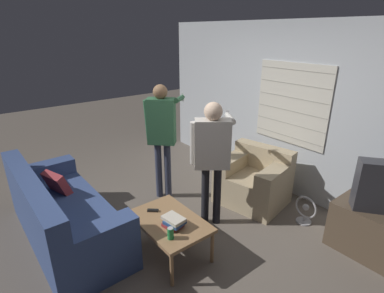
# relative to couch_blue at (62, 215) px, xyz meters

# --- Properties ---
(ground_plane) EXTENTS (16.00, 16.00, 0.00)m
(ground_plane) POSITION_rel_couch_blue_xyz_m (0.70, 1.15, -0.34)
(ground_plane) COLOR #665B51
(wall_back) EXTENTS (5.20, 0.08, 2.55)m
(wall_back) POSITION_rel_couch_blue_xyz_m (0.71, 3.18, 0.94)
(wall_back) COLOR #ADB2B7
(wall_back) RESTS_ON ground_plane
(couch_blue) EXTENTS (2.11, 0.88, 0.91)m
(couch_blue) POSITION_rel_couch_blue_xyz_m (0.00, 0.00, 0.00)
(couch_blue) COLOR #384C7F
(couch_blue) RESTS_ON ground_plane
(armchair_beige) EXTENTS (1.05, 0.95, 0.81)m
(armchair_beige) POSITION_rel_couch_blue_xyz_m (0.84, 2.49, 0.00)
(armchair_beige) COLOR tan
(armchair_beige) RESTS_ON ground_plane
(coffee_table) EXTENTS (0.92, 0.61, 0.43)m
(coffee_table) POSITION_rel_couch_blue_xyz_m (1.00, 0.88, 0.06)
(coffee_table) COLOR #9E754C
(coffee_table) RESTS_ON ground_plane
(tv_stand) EXTENTS (0.87, 0.56, 0.57)m
(tv_stand) POSITION_rel_couch_blue_xyz_m (2.45, 2.69, -0.05)
(tv_stand) COLOR #4C3D2D
(tv_stand) RESTS_ON ground_plane
(person_left_standing) EXTENTS (0.52, 0.82, 1.72)m
(person_left_standing) POSITION_rel_couch_blue_xyz_m (-0.11, 1.53, 0.76)
(person_left_standing) COLOR #33384C
(person_left_standing) RESTS_ON ground_plane
(person_right_standing) EXTENTS (0.55, 0.81, 1.63)m
(person_right_standing) POSITION_rel_couch_blue_xyz_m (0.85, 1.64, 0.71)
(person_right_standing) COLOR black
(person_right_standing) RESTS_ON ground_plane
(book_stack) EXTENTS (0.26, 0.22, 0.11)m
(book_stack) POSITION_rel_couch_blue_xyz_m (1.13, 0.85, 0.16)
(book_stack) COLOR maroon
(book_stack) RESTS_ON coffee_table
(soda_can) EXTENTS (0.07, 0.07, 0.13)m
(soda_can) POSITION_rel_couch_blue_xyz_m (1.27, 0.71, 0.16)
(soda_can) COLOR #238E47
(soda_can) RESTS_ON coffee_table
(spare_remote) EXTENTS (0.12, 0.12, 0.02)m
(spare_remote) POSITION_rel_couch_blue_xyz_m (0.74, 0.83, 0.11)
(spare_remote) COLOR black
(spare_remote) RESTS_ON coffee_table
(floor_fan) EXTENTS (0.31, 0.20, 0.38)m
(floor_fan) POSITION_rel_couch_blue_xyz_m (1.64, 2.61, -0.15)
(floor_fan) COLOR #A8A8AD
(floor_fan) RESTS_ON ground_plane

